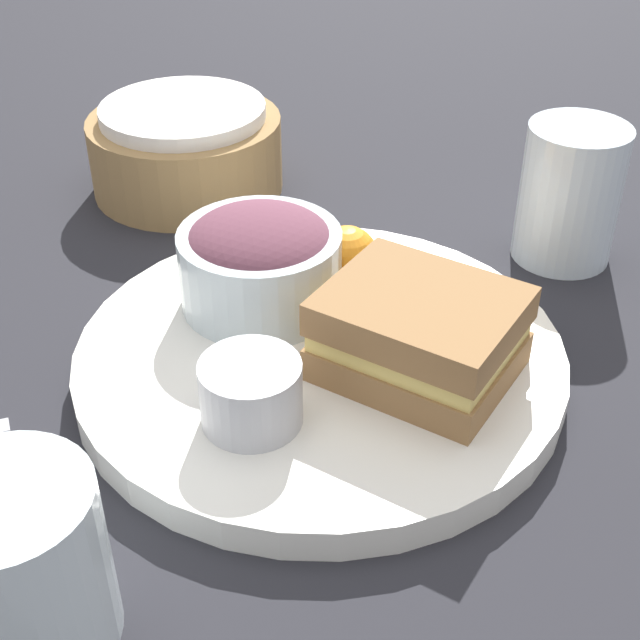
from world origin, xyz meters
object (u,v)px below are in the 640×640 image
(bread_basket, at_px, (186,149))
(water_glass, at_px, (20,568))
(sandwich, at_px, (419,334))
(dressing_cup, at_px, (251,393))
(drink_glass, at_px, (570,194))
(salad_bowl, at_px, (260,259))
(plate, at_px, (320,358))

(bread_basket, bearing_deg, water_glass, -84.63)
(sandwich, xyz_separation_m, water_glass, (-0.17, -0.19, -0.00))
(dressing_cup, xyz_separation_m, bread_basket, (-0.12, 0.32, -0.00))
(drink_glass, xyz_separation_m, water_glass, (-0.27, -0.38, -0.01))
(sandwich, bearing_deg, dressing_cup, -147.70)
(dressing_cup, distance_m, drink_glass, 0.31)
(sandwich, xyz_separation_m, salad_bowl, (-0.11, 0.06, 0.01))
(plate, height_order, water_glass, water_glass)
(sandwich, bearing_deg, bread_basket, 128.83)
(sandwich, height_order, bread_basket, bread_basket)
(sandwich, bearing_deg, water_glass, -130.86)
(bread_basket, bearing_deg, dressing_cup, -69.48)
(bread_basket, bearing_deg, salad_bowl, -62.76)
(bread_basket, relative_size, water_glass, 1.83)
(bread_basket, height_order, water_glass, water_glass)
(drink_glass, bearing_deg, water_glass, -125.66)
(drink_glass, bearing_deg, plate, -134.60)
(plate, height_order, drink_glass, drink_glass)
(sandwich, height_order, drink_glass, drink_glass)
(sandwich, bearing_deg, salad_bowl, 150.32)
(water_glass, bearing_deg, salad_bowl, 76.69)
(plate, xyz_separation_m, dressing_cup, (-0.03, -0.07, 0.03))
(dressing_cup, bearing_deg, salad_bowl, 97.83)
(dressing_cup, bearing_deg, bread_basket, 110.52)
(plate, distance_m, drink_glass, 0.24)
(plate, bearing_deg, drink_glass, 45.40)
(dressing_cup, relative_size, drink_glass, 0.55)
(plate, xyz_separation_m, water_glass, (-0.11, -0.21, 0.03))
(dressing_cup, relative_size, water_glass, 0.64)
(plate, bearing_deg, water_glass, -116.68)
(plate, bearing_deg, sandwich, -15.28)
(sandwich, height_order, salad_bowl, salad_bowl)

